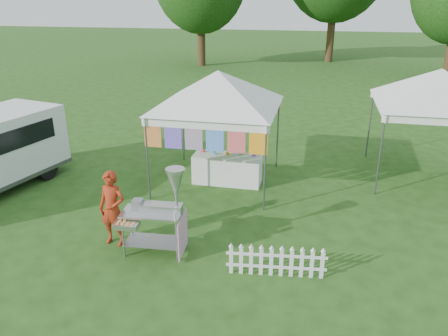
# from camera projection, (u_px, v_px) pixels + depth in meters

# --- Properties ---
(ground) EXTENTS (120.00, 120.00, 0.00)m
(ground) POSITION_uv_depth(u_px,v_px,m) (179.00, 249.00, 8.71)
(ground) COLOR #234614
(ground) RESTS_ON ground
(canopy_main) EXTENTS (4.24, 4.24, 3.45)m
(canopy_main) POSITION_uv_depth(u_px,v_px,m) (218.00, 71.00, 10.78)
(canopy_main) COLOR #59595E
(canopy_main) RESTS_ON ground
(canopy_right) EXTENTS (4.24, 4.24, 3.45)m
(canopy_right) POSITION_uv_depth(u_px,v_px,m) (442.00, 69.00, 11.05)
(canopy_right) COLOR #59595E
(canopy_right) RESTS_ON ground
(donut_cart) EXTENTS (1.27, 0.96, 1.78)m
(donut_cart) POSITION_uv_depth(u_px,v_px,m) (161.00, 205.00, 8.22)
(donut_cart) COLOR gray
(donut_cart) RESTS_ON ground
(vendor) EXTENTS (0.61, 0.43, 1.57)m
(vendor) POSITION_uv_depth(u_px,v_px,m) (113.00, 209.00, 8.65)
(vendor) COLOR maroon
(vendor) RESTS_ON ground
(picket_fence) EXTENTS (1.79, 0.24, 0.56)m
(picket_fence) POSITION_uv_depth(u_px,v_px,m) (276.00, 262.00, 7.79)
(picket_fence) COLOR white
(picket_fence) RESTS_ON ground
(display_table) EXTENTS (1.80, 0.70, 0.78)m
(display_table) POSITION_uv_depth(u_px,v_px,m) (227.00, 169.00, 11.71)
(display_table) COLOR white
(display_table) RESTS_ON ground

